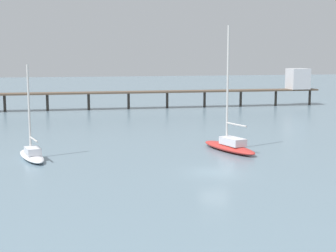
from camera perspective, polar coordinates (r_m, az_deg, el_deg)
The scene contains 4 objects.
ground_plane at distance 42.92m, azimuth 5.49°, elevation -5.44°, with size 400.00×400.00×0.00m, color slate.
pier at distance 96.17m, azimuth 4.02°, elevation 4.63°, with size 78.07×4.85×7.56m.
sailboat_white at distance 49.69m, azimuth -15.76°, elevation -3.12°, with size 3.55×7.26×9.32m.
sailboat_red at distance 52.29m, azimuth 7.28°, elevation -2.13°, with size 4.57×8.66×13.31m.
Camera 1 is at (-13.22, -39.55, 10.16)m, focal length 51.68 mm.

